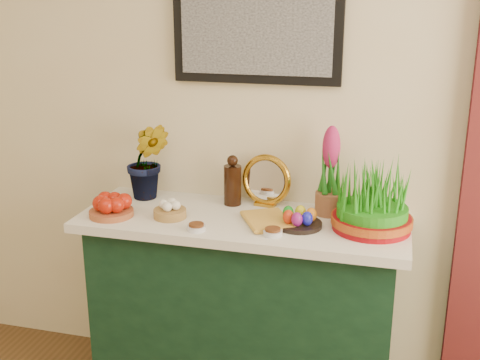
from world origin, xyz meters
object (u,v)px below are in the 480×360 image
object	(u,v)px
mirror	(266,181)
hyacinth_green	(147,148)
book	(247,222)
sideboard	(243,313)
wheatgrass_sabzeh	(373,202)

from	to	relation	value
mirror	hyacinth_green	bearing A→B (deg)	-175.08
hyacinth_green	mirror	xyz separation A→B (m)	(0.55, 0.05, -0.13)
hyacinth_green	mirror	bearing A→B (deg)	-9.36
book	mirror	bearing A→B (deg)	56.05
sideboard	hyacinth_green	bearing A→B (deg)	165.30
mirror	wheatgrass_sabzeh	xyz separation A→B (m)	(0.48, -0.18, 0.00)
sideboard	hyacinth_green	world-z (taller)	hyacinth_green
book	hyacinth_green	bearing A→B (deg)	128.30
book	wheatgrass_sabzeh	bearing A→B (deg)	-19.37
sideboard	book	world-z (taller)	book
mirror	book	size ratio (longest dim) A/B	1.04
hyacinth_green	book	bearing A→B (deg)	-36.86
sideboard	book	bearing A→B (deg)	-66.37
sideboard	mirror	xyz separation A→B (m)	(0.06, 0.17, 0.58)
book	wheatgrass_sabzeh	xyz separation A→B (m)	(0.50, 0.09, 0.10)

